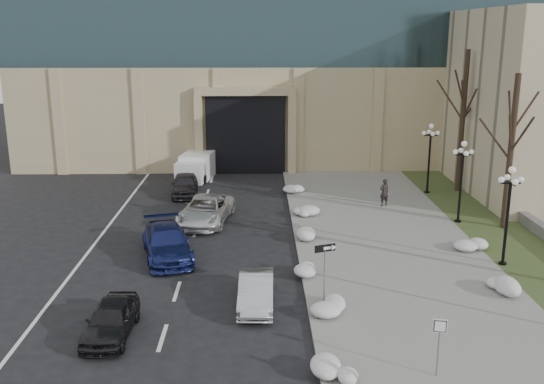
{
  "coord_description": "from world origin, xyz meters",
  "views": [
    {
      "loc": [
        -3.04,
        -13.62,
        10.56
      ],
      "look_at": [
        -2.43,
        13.04,
        3.5
      ],
      "focal_mm": 40.0,
      "sensor_mm": 36.0,
      "label": 1
    }
  ],
  "objects_px": {
    "lamppost_d": "(430,149)",
    "pedestrian": "(384,192)",
    "car_b": "(256,291)",
    "keep_sign": "(439,336)",
    "car_a": "(111,319)",
    "car_e": "(185,185)",
    "one_way_sign": "(329,255)",
    "car_c": "(167,243)",
    "lamppost_c": "(462,171)",
    "car_d": "(206,210)",
    "box_truck": "(199,165)",
    "lamppost_b": "(509,203)"
  },
  "relations": [
    {
      "from": "lamppost_d",
      "to": "pedestrian",
      "type": "bearing_deg",
      "value": -138.59
    },
    {
      "from": "car_b",
      "to": "keep_sign",
      "type": "height_order",
      "value": "keep_sign"
    },
    {
      "from": "car_a",
      "to": "lamppost_d",
      "type": "xyz_separation_m",
      "value": [
        16.64,
        19.29,
        2.43
      ]
    },
    {
      "from": "car_e",
      "to": "one_way_sign",
      "type": "xyz_separation_m",
      "value": [
        7.65,
        -16.77,
        1.32
      ]
    },
    {
      "from": "car_c",
      "to": "one_way_sign",
      "type": "xyz_separation_m",
      "value": [
        7.18,
        -5.18,
        1.3
      ]
    },
    {
      "from": "car_b",
      "to": "lamppost_c",
      "type": "bearing_deg",
      "value": 43.74
    },
    {
      "from": "car_c",
      "to": "car_d",
      "type": "distance_m",
      "value": 5.67
    },
    {
      "from": "car_e",
      "to": "box_truck",
      "type": "height_order",
      "value": "box_truck"
    },
    {
      "from": "pedestrian",
      "to": "box_truck",
      "type": "distance_m",
      "value": 14.89
    },
    {
      "from": "car_a",
      "to": "box_truck",
      "type": "xyz_separation_m",
      "value": [
        0.81,
        24.61,
        0.26
      ]
    },
    {
      "from": "box_truck",
      "to": "one_way_sign",
      "type": "xyz_separation_m",
      "value": [
        7.24,
        -22.01,
        1.14
      ]
    },
    {
      "from": "car_b",
      "to": "box_truck",
      "type": "bearing_deg",
      "value": 102.44
    },
    {
      "from": "keep_sign",
      "to": "one_way_sign",
      "type": "bearing_deg",
      "value": 127.11
    },
    {
      "from": "car_c",
      "to": "keep_sign",
      "type": "relative_size",
      "value": 2.53
    },
    {
      "from": "keep_sign",
      "to": "lamppost_d",
      "type": "height_order",
      "value": "lamppost_d"
    },
    {
      "from": "pedestrian",
      "to": "one_way_sign",
      "type": "relative_size",
      "value": 0.68
    },
    {
      "from": "car_d",
      "to": "box_truck",
      "type": "bearing_deg",
      "value": 106.36
    },
    {
      "from": "box_truck",
      "to": "car_c",
      "type": "bearing_deg",
      "value": -80.12
    },
    {
      "from": "keep_sign",
      "to": "lamppost_d",
      "type": "distance_m",
      "value": 23.15
    },
    {
      "from": "car_a",
      "to": "one_way_sign",
      "type": "height_order",
      "value": "one_way_sign"
    },
    {
      "from": "car_d",
      "to": "lamppost_d",
      "type": "relative_size",
      "value": 1.13
    },
    {
      "from": "one_way_sign",
      "to": "lamppost_d",
      "type": "distance_m",
      "value": 18.81
    },
    {
      "from": "car_c",
      "to": "pedestrian",
      "type": "distance_m",
      "value": 14.79
    },
    {
      "from": "keep_sign",
      "to": "car_e",
      "type": "bearing_deg",
      "value": 125.8
    },
    {
      "from": "box_truck",
      "to": "one_way_sign",
      "type": "bearing_deg",
      "value": -62.13
    },
    {
      "from": "car_c",
      "to": "lamppost_b",
      "type": "height_order",
      "value": "lamppost_b"
    },
    {
      "from": "car_d",
      "to": "lamppost_d",
      "type": "height_order",
      "value": "lamppost_d"
    },
    {
      "from": "car_b",
      "to": "car_e",
      "type": "bearing_deg",
      "value": 107.04
    },
    {
      "from": "pedestrian",
      "to": "keep_sign",
      "type": "xyz_separation_m",
      "value": [
        -2.22,
        -19.21,
        0.54
      ]
    },
    {
      "from": "pedestrian",
      "to": "lamppost_c",
      "type": "relative_size",
      "value": 0.36
    },
    {
      "from": "car_c",
      "to": "box_truck",
      "type": "distance_m",
      "value": 16.83
    },
    {
      "from": "car_c",
      "to": "lamppost_d",
      "type": "relative_size",
      "value": 1.09
    },
    {
      "from": "car_e",
      "to": "car_a",
      "type": "bearing_deg",
      "value": -96.24
    },
    {
      "from": "car_d",
      "to": "lamppost_b",
      "type": "distance_m",
      "value": 16.13
    },
    {
      "from": "car_e",
      "to": "keep_sign",
      "type": "bearing_deg",
      "value": -70.08
    },
    {
      "from": "car_a",
      "to": "lamppost_b",
      "type": "height_order",
      "value": "lamppost_b"
    },
    {
      "from": "car_d",
      "to": "car_e",
      "type": "bearing_deg",
      "value": 116.19
    },
    {
      "from": "car_c",
      "to": "lamppost_c",
      "type": "relative_size",
      "value": 1.09
    },
    {
      "from": "car_a",
      "to": "one_way_sign",
      "type": "distance_m",
      "value": 8.57
    },
    {
      "from": "keep_sign",
      "to": "lamppost_c",
      "type": "relative_size",
      "value": 0.43
    },
    {
      "from": "one_way_sign",
      "to": "keep_sign",
      "type": "height_order",
      "value": "one_way_sign"
    },
    {
      "from": "car_b",
      "to": "pedestrian",
      "type": "height_order",
      "value": "pedestrian"
    },
    {
      "from": "car_d",
      "to": "keep_sign",
      "type": "xyz_separation_m",
      "value": [
        8.57,
        -16.34,
        0.76
      ]
    },
    {
      "from": "car_a",
      "to": "car_c",
      "type": "relative_size",
      "value": 0.72
    },
    {
      "from": "pedestrian",
      "to": "lamppost_d",
      "type": "bearing_deg",
      "value": -159.67
    },
    {
      "from": "car_a",
      "to": "pedestrian",
      "type": "bearing_deg",
      "value": 52.69
    },
    {
      "from": "car_c",
      "to": "lamppost_d",
      "type": "bearing_deg",
      "value": 21.57
    },
    {
      "from": "car_b",
      "to": "car_e",
      "type": "height_order",
      "value": "car_e"
    },
    {
      "from": "one_way_sign",
      "to": "box_truck",
      "type": "bearing_deg",
      "value": 89.37
    },
    {
      "from": "keep_sign",
      "to": "lamppost_c",
      "type": "distance_m",
      "value": 16.95
    }
  ]
}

